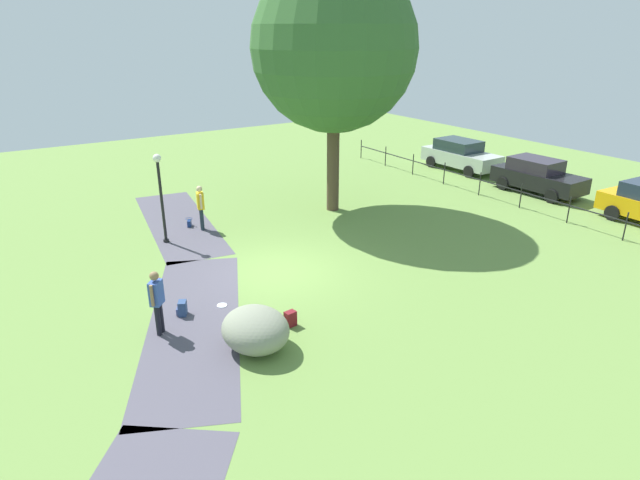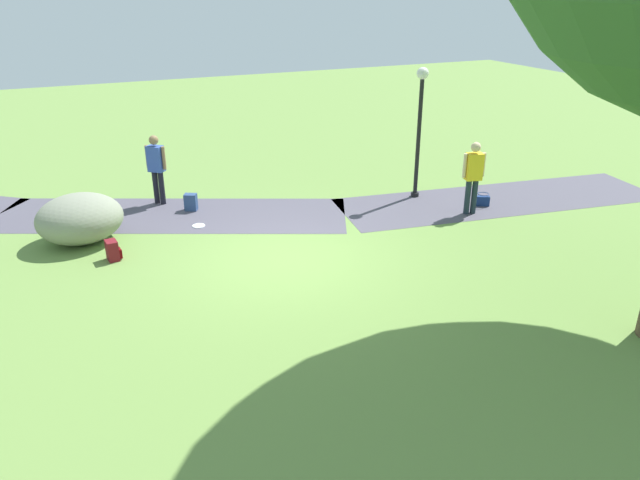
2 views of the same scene
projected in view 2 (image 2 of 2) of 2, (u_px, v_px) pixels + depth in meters
The scene contains 11 objects.
ground_plane at pixel (286, 259), 11.70m from camera, with size 48.00×48.00×0.00m, color olive.
footpath_segment_near at pixel (499, 199), 14.87m from camera, with size 8.24×3.38×0.01m.
footpath_segment_mid at pixel (171, 215), 13.88m from camera, with size 8.22×5.33×0.01m.
lamp_post at pixel (420, 118), 14.31m from camera, with size 0.28×0.28×3.13m.
lawn_boulder at pixel (80, 219), 12.28m from camera, with size 1.92×1.74×1.01m.
woman_with_handbag at pixel (473, 173), 13.59m from camera, with size 0.51×0.32×1.68m.
man_near_boulder at pixel (156, 165), 14.21m from camera, with size 0.43×0.42×1.67m.
handbag_on_grass at pixel (483, 200), 14.39m from camera, with size 0.37×0.37×0.31m.
backpack_by_boulder at pixel (113, 251), 11.59m from camera, with size 0.29×0.30×0.40m.
spare_backpack_on_lawn at pixel (191, 202), 14.10m from camera, with size 0.34×0.34×0.40m.
frisbee_on_grass at pixel (199, 226), 13.24m from camera, with size 0.28×0.28×0.02m.
Camera 2 is at (3.73, 9.94, 4.98)m, focal length 33.87 mm.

